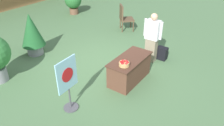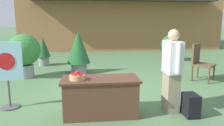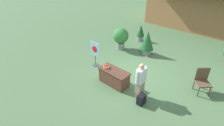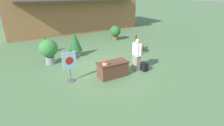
# 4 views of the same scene
# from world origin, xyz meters

# --- Properties ---
(ground_plane) EXTENTS (120.00, 120.00, 0.00)m
(ground_plane) POSITION_xyz_m (0.00, 0.00, 0.00)
(ground_plane) COLOR #4C7047
(storefront_building) EXTENTS (11.99, 5.72, 4.65)m
(storefront_building) POSITION_xyz_m (1.65, 9.99, 2.33)
(storefront_building) COLOR #9E6B42
(storefront_building) RESTS_ON ground_plane
(display_table) EXTENTS (1.41, 0.66, 0.71)m
(display_table) POSITION_xyz_m (-0.25, -1.13, 0.36)
(display_table) COLOR brown
(display_table) RESTS_ON ground_plane
(apple_basket) EXTENTS (0.27, 0.27, 0.16)m
(apple_basket) POSITION_xyz_m (-0.66, -1.20, 0.77)
(apple_basket) COLOR tan
(apple_basket) RESTS_ON display_table
(person_visitor) EXTENTS (0.27, 0.61, 1.59)m
(person_visitor) POSITION_xyz_m (1.12, -1.10, 0.80)
(person_visitor) COLOR gray
(person_visitor) RESTS_ON ground_plane
(backpack) EXTENTS (0.24, 0.34, 0.42)m
(backpack) POSITION_xyz_m (1.40, -1.37, 0.21)
(backpack) COLOR black
(backpack) RESTS_ON ground_plane
(poster_board) EXTENTS (0.60, 0.36, 1.34)m
(poster_board) POSITION_xyz_m (-2.05, -0.60, 0.74)
(poster_board) COLOR #4C4C51
(poster_board) RESTS_ON ground_plane
(patio_chair) EXTENTS (0.78, 0.78, 1.08)m
(patio_chair) POSITION_xyz_m (2.81, 0.99, 0.59)
(patio_chair) COLOR brown
(patio_chair) RESTS_ON ground_plane
(potted_plant_near_right) EXTENTS (0.78, 0.78, 1.44)m
(potted_plant_near_right) POSITION_xyz_m (-0.77, 2.34, 0.80)
(potted_plant_near_right) COLOR gray
(potted_plant_near_right) RESTS_ON ground_plane
(potted_plant_near_left) EXTENTS (0.55, 0.55, 1.13)m
(potted_plant_near_left) POSITION_xyz_m (-2.21, 3.78, 0.63)
(potted_plant_near_left) COLOR gray
(potted_plant_near_left) RESTS_ON ground_plane
(potted_plant_far_right) EXTENTS (0.84, 0.84, 1.13)m
(potted_plant_far_right) POSITION_xyz_m (3.18, 4.29, 0.66)
(potted_plant_far_right) COLOR brown
(potted_plant_far_right) RESTS_ON ground_plane
(potted_plant_far_left) EXTENTS (0.96, 0.96, 1.36)m
(potted_plant_far_left) POSITION_xyz_m (-2.39, 1.87, 0.81)
(potted_plant_far_left) COLOR gray
(potted_plant_far_left) RESTS_ON ground_plane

